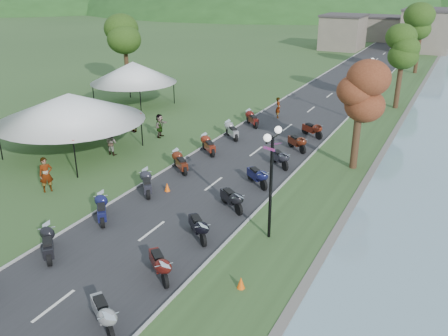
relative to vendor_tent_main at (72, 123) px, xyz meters
The scene contains 11 objects.
road 20.72m from the vendor_tent_main, 58.79° to the left, with size 7.00×120.00×0.02m, color #2B2B2D.
hills_backdrop 177.97m from the vendor_tent_main, 86.56° to the left, with size 360.00×120.00×76.00m, color #285621, non-canonical shape.
far_building 63.24m from the vendor_tent_main, 82.11° to the left, with size 18.00×16.00×5.00m, color slate.
moto_row_left 11.59m from the vendor_tent_main, 46.03° to the right, with size 2.60×40.64×1.10m, color #331411, non-canonical shape.
moto_row_right 13.70m from the vendor_tent_main, 18.05° to the right, with size 2.60×31.68×1.10m, color #331411, non-canonical shape.
vendor_tent_main is the anchor object (origin of this frame).
vendor_tent_side 12.06m from the vendor_tent_main, 107.89° to the left, with size 5.03×5.03×4.00m, color white, non-canonical shape.
tree_lakeside 18.12m from the vendor_tent_main, 18.43° to the left, with size 2.58×2.58×7.18m, color #2F5217, non-canonical shape.
pedestrian_a 6.49m from the vendor_tent_main, 59.88° to the right, with size 0.72×0.52×1.96m, color slate.
pedestrian_b 3.26m from the vendor_tent_main, 18.36° to the left, with size 0.78×0.43×1.60m, color slate.
pedestrian_c 4.22m from the vendor_tent_main, 137.91° to the left, with size 1.22×0.50×1.88m, color slate.
Camera 1 is at (11.73, 0.52, 10.96)m, focal length 38.00 mm.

